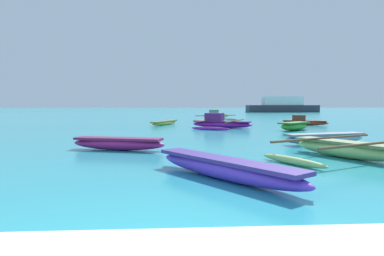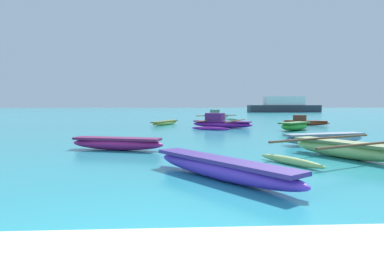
{
  "view_description": "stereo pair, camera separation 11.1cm",
  "coord_description": "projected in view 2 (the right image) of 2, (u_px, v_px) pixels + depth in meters",
  "views": [
    {
      "loc": [
        0.24,
        -2.86,
        1.56
      ],
      "look_at": [
        1.37,
        15.25,
        0.25
      ],
      "focal_mm": 32.0,
      "sensor_mm": 36.0,
      "label": 1
    },
    {
      "loc": [
        0.35,
        -2.86,
        1.56
      ],
      "look_at": [
        1.37,
        15.25,
        0.25
      ],
      "focal_mm": 32.0,
      "sensor_mm": 36.0,
      "label": 2
    }
  ],
  "objects": [
    {
      "name": "moored_boat_2",
      "position": [
        221.0,
        168.0,
        7.01
      ],
      "size": [
        2.87,
        3.77,
        0.43
      ],
      "rotation": [
        0.0,
        0.0,
        -0.96
      ],
      "color": "#6137D1",
      "rests_on": "ground_plane"
    },
    {
      "name": "moored_boat_4",
      "position": [
        217.0,
        117.0,
        30.1
      ],
      "size": [
        4.26,
        3.99,
        1.0
      ],
      "rotation": [
        0.0,
        0.0,
        -0.85
      ],
      "color": "#85C29B",
      "rests_on": "ground_plane"
    },
    {
      "name": "moored_boat_5",
      "position": [
        221.0,
        123.0,
        21.81
      ],
      "size": [
        4.15,
        5.03,
        0.94
      ],
      "rotation": [
        0.0,
        0.0,
        -0.47
      ],
      "color": "purple",
      "rests_on": "ground_plane"
    },
    {
      "name": "moored_boat_1",
      "position": [
        165.0,
        123.0,
        24.7
      ],
      "size": [
        2.06,
        3.54,
        0.3
      ],
      "rotation": [
        0.0,
        0.0,
        1.12
      ],
      "color": "#ACB13E",
      "rests_on": "ground_plane"
    },
    {
      "name": "moored_boat_3",
      "position": [
        304.0,
        122.0,
        24.36
      ],
      "size": [
        3.09,
        1.86,
        0.73
      ],
      "rotation": [
        0.0,
        0.0,
        -0.46
      ],
      "color": "#A5391B",
      "rests_on": "ground_plane"
    },
    {
      "name": "moored_boat_0",
      "position": [
        324.0,
        138.0,
        13.05
      ],
      "size": [
        3.58,
        1.48,
        0.42
      ],
      "rotation": [
        0.0,
        0.0,
        0.24
      ],
      "color": "#96B2D2",
      "rests_on": "ground_plane"
    },
    {
      "name": "distant_ferry",
      "position": [
        284.0,
        106.0,
        60.46
      ],
      "size": [
        12.54,
        2.76,
        2.76
      ],
      "color": "#2D333D",
      "rests_on": "ground_plane"
    },
    {
      "name": "moored_boat_8",
      "position": [
        117.0,
        143.0,
        11.43
      ],
      "size": [
        3.28,
        1.49,
        0.42
      ],
      "rotation": [
        0.0,
        0.0,
        -0.28
      ],
      "color": "#AE2175",
      "rests_on": "ground_plane"
    },
    {
      "name": "moored_boat_6",
      "position": [
        295.0,
        126.0,
        19.75
      ],
      "size": [
        2.41,
        2.17,
        0.47
      ],
      "rotation": [
        0.0,
        0.0,
        0.68
      ],
      "color": "green",
      "rests_on": "ground_plane"
    },
    {
      "name": "moored_boat_7",
      "position": [
        346.0,
        149.0,
        9.75
      ],
      "size": [
        5.02,
        3.96,
        0.53
      ],
      "rotation": [
        0.0,
        0.0,
        -1.11
      ],
      "color": "#A5CB6F",
      "rests_on": "ground_plane"
    }
  ]
}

